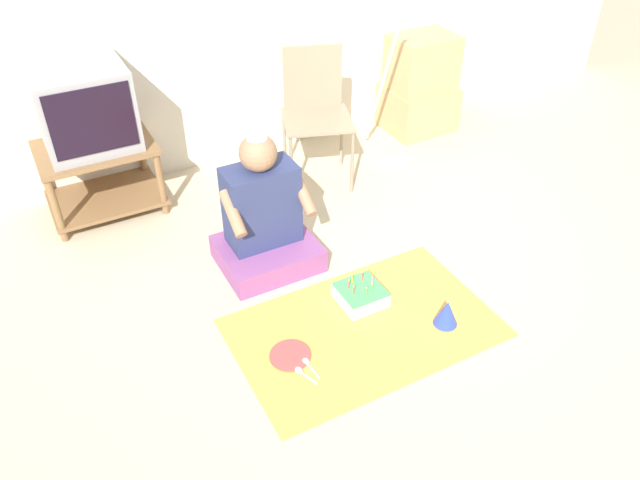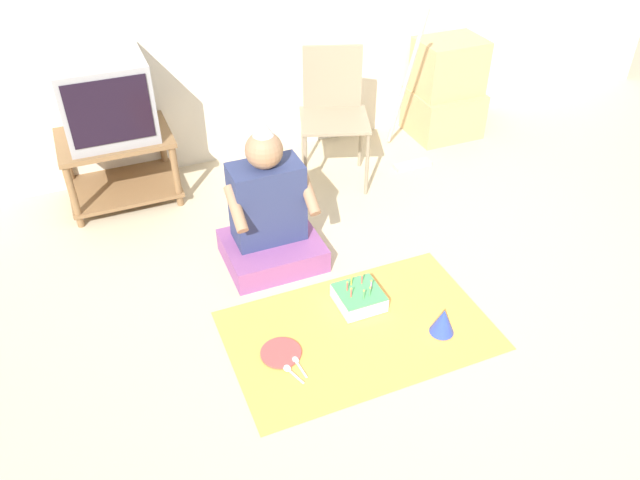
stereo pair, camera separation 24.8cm
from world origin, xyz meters
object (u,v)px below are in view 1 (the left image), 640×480
cardboard_box_stack (420,87)px  person_seated (264,219)px  tv (84,108)px  birthday_cake (361,295)px  dust_mop (388,117)px  folding_chair (315,106)px  paper_plate (290,355)px  party_hat_blue (447,313)px

cardboard_box_stack → person_seated: bearing=-150.6°
tv → cardboard_box_stack: size_ratio=0.72×
cardboard_box_stack → person_seated: person_seated is taller
person_seated → birthday_cake: size_ratio=3.76×
dust_mop → person_seated: size_ratio=1.29×
dust_mop → folding_chair: bearing=177.1°
folding_chair → cardboard_box_stack: bearing=13.8°
dust_mop → paper_plate: (-1.49, -1.44, -0.31)m
party_hat_blue → paper_plate: size_ratio=0.72×
dust_mop → party_hat_blue: bearing=-112.9°
cardboard_box_stack → birthday_cake: cardboard_box_stack is taller
paper_plate → dust_mop: bearing=44.1°
tv → paper_plate: bearing=-74.6°
paper_plate → person_seated: bearing=74.4°
birthday_cake → party_hat_blue: birthday_cake is taller
folding_chair → person_seated: (-0.71, -0.73, -0.23)m
folding_chair → paper_plate: (-0.92, -1.47, -0.51)m
birthday_cake → paper_plate: size_ratio=1.16×
cardboard_box_stack → party_hat_blue: cardboard_box_stack is taller
dust_mop → paper_plate: size_ratio=5.59×
person_seated → paper_plate: size_ratio=4.34×
folding_chair → cardboard_box_stack: folding_chair is taller
dust_mop → birthday_cake: bearing=-127.8°
person_seated → paper_plate: bearing=-105.6°
paper_plate → party_hat_blue: bearing=-12.2°
cardboard_box_stack → birthday_cake: (-1.45, -1.55, -0.29)m
party_hat_blue → paper_plate: party_hat_blue is taller
folding_chair → party_hat_blue: folding_chair is taller
dust_mop → paper_plate: 2.09m
tv → cardboard_box_stack: bearing=-0.1°
dust_mop → birthday_cake: (-0.98, -1.26, -0.27)m
tv → folding_chair: size_ratio=0.60×
dust_mop → person_seated: dust_mop is taller
tv → birthday_cake: 1.95m
party_hat_blue → cardboard_box_stack: bearing=58.7°
folding_chair → birthday_cake: size_ratio=3.79×
party_hat_blue → tv: bearing=124.0°
folding_chair → person_seated: 1.04m
tv → party_hat_blue: (1.28, -1.90, -0.62)m
folding_chair → tv: bearing=169.5°
paper_plate → folding_chair: bearing=58.1°
person_seated → birthday_cake: 0.68m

